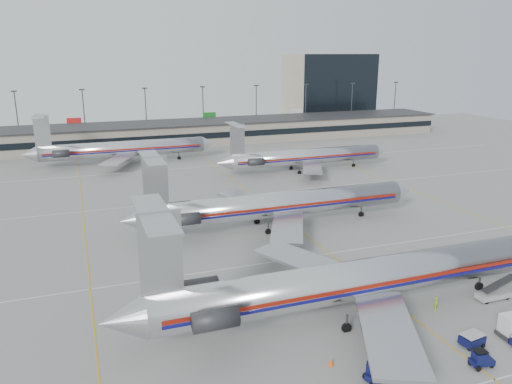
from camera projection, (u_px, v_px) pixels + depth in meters
name	position (u px, v px, depth m)	size (l,w,h in m)	color
ground	(371.00, 286.00, 56.51)	(260.00, 260.00, 0.00)	gray
apron_markings	(329.00, 253.00, 65.56)	(160.00, 0.15, 0.02)	silver
terminal	(185.00, 133.00, 144.29)	(162.00, 17.00, 6.25)	gray
light_mast_row	(175.00, 109.00, 155.51)	(163.60, 0.40, 15.28)	#38383D
distant_building	(328.00, 88.00, 189.40)	(30.00, 20.00, 25.00)	tan
jet_foreground	(354.00, 280.00, 49.25)	(50.33, 29.64, 13.17)	silver
jet_second_row	(275.00, 205.00, 74.52)	(46.83, 27.58, 12.26)	silver
jet_third_row	(303.00, 157.00, 110.26)	(41.39, 25.46, 11.32)	silver
jet_back_row	(120.00, 149.00, 117.72)	(44.77, 27.54, 12.24)	silver
tug_left	(378.00, 372.00, 39.83)	(2.65, 2.01, 1.94)	#0B0E3D
tug_center	(481.00, 359.00, 41.71)	(2.09, 1.27, 1.59)	#0B0E3D
cart_outer	(472.00, 339.00, 44.79)	(2.25, 1.71, 1.17)	#0B0E3D
uld_container	(511.00, 326.00, 46.02)	(2.17, 1.84, 2.18)	#2D2D30
belt_loader	(494.00, 294.00, 53.26)	(4.54, 1.42, 2.41)	#9D9D9D
ramp_worker_near	(436.00, 304.00, 50.82)	(0.55, 0.36, 1.51)	#8DC712
cone_left	(331.00, 362.00, 42.02)	(0.47, 0.47, 0.65)	#FF5608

